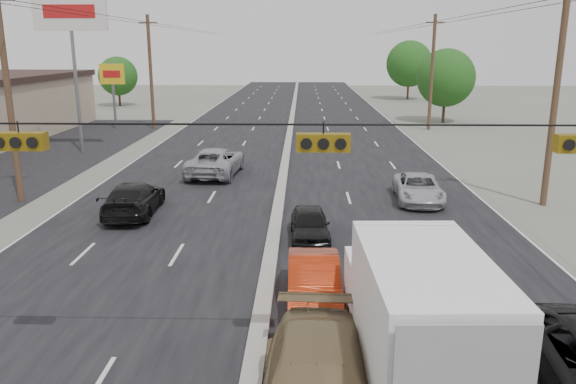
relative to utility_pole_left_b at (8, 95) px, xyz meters
The scene contains 20 objects.
road_surface 20.18m from the utility_pole_left_b, 50.19° to the left, with size 20.00×160.00×0.02m, color black.
center_median 20.16m from the utility_pole_left_b, 50.19° to the left, with size 0.50×160.00×0.20m, color gray.
parking_lot 12.10m from the utility_pole_left_b, 114.23° to the left, with size 10.00×42.00×0.02m, color black.
utility_pole_left_b is the anchor object (origin of this frame).
utility_pole_left_c 25.00m from the utility_pole_left_b, 90.00° to the left, with size 1.60×0.30×10.00m.
utility_pole_right_b 25.00m from the utility_pole_left_b, ahead, with size 1.60×0.30×10.00m.
utility_pole_right_c 35.36m from the utility_pole_left_b, 45.00° to the left, with size 1.60×0.30×10.00m.
traffic_signals 20.45m from the utility_pole_left_b, 47.18° to the right, with size 25.00×0.30×0.54m.
pole_sign_billboard 13.68m from the utility_pole_left_b, 98.75° to the left, with size 5.00×0.25×11.00m.
pole_sign_far 25.25m from the utility_pole_left_b, 97.97° to the left, with size 2.20×0.25×6.00m.
tree_left_far 46.01m from the utility_pole_left_b, 101.92° to the left, with size 4.80×4.80×6.12m.
tree_right_mid 40.70m from the utility_pole_left_b, 47.49° to the left, with size 5.60×5.60×7.14m.
tree_right_far 61.95m from the utility_pole_left_b, 62.61° to the left, with size 6.40×6.40×8.16m.
box_truck 22.21m from the utility_pole_left_b, 43.18° to the right, with size 2.51×6.65×3.34m.
red_sedan 18.24m from the utility_pole_left_b, 38.01° to the right, with size 1.47×4.21×1.39m, color #A3250A.
queue_car_a 15.52m from the utility_pole_left_b, 20.67° to the right, with size 1.46×3.63×1.24m, color black.
queue_car_b 19.06m from the utility_pole_left_b, 26.37° to the right, with size 1.47×4.20×1.38m, color white.
queue_car_c 19.72m from the utility_pole_left_b, ahead, with size 2.12×4.59×1.28m, color #ADAFB5.
oncoming_near 7.79m from the utility_pole_left_b, 18.03° to the right, with size 2.02×4.97×1.44m, color black.
oncoming_far 11.30m from the utility_pole_left_b, 34.88° to the left, with size 2.64×5.72×1.59m, color #9B9DA2.
Camera 1 is at (1.09, -10.84, 7.26)m, focal length 35.00 mm.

